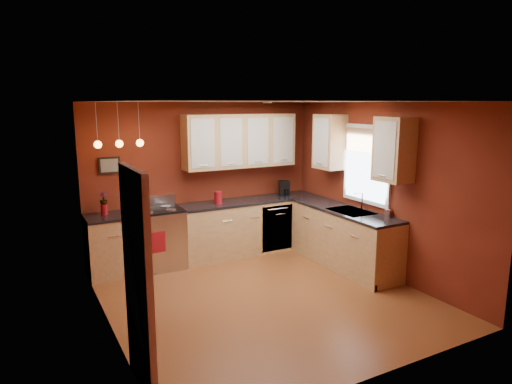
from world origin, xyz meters
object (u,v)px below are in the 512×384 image
gas_range (158,238)px  red_canister (218,198)px  soap_pump (388,211)px  sink (351,213)px  coffee_maker (284,189)px

gas_range → red_canister: 1.17m
soap_pump → gas_range: bearing=144.3°
sink → coffee_maker: (-0.26, 1.54, 0.15)m
red_canister → coffee_maker: coffee_maker is taller
gas_range → sink: sink is taller
gas_range → sink: size_ratio=1.59×
red_canister → coffee_maker: bearing=3.1°
gas_range → red_canister: (1.03, -0.04, 0.56)m
sink → soap_pump: (0.24, -0.55, 0.11)m
gas_range → red_canister: red_canister is taller
coffee_maker → soap_pump: bearing=-56.7°
sink → red_canister: size_ratio=3.44×
gas_range → red_canister: size_ratio=5.46×
red_canister → soap_pump: (1.83, -2.01, -0.02)m
red_canister → soap_pump: red_canister is taller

